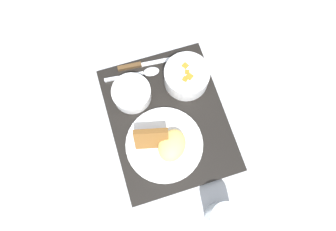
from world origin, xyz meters
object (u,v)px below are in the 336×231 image
plate_main (165,144)px  glass_water (222,217)px  knife (138,65)px  bowl_soup (132,93)px  bowl_salad (187,76)px  spoon (141,74)px

plate_main → glass_water: size_ratio=1.79×
knife → bowl_soup: bearing=-110.6°
bowl_salad → bowl_soup: bearing=-84.5°
knife → spoon: 0.03m
bowl_soup → knife: size_ratio=0.58×
glass_water → plate_main: bearing=-154.4°
glass_water → bowl_salad: bearing=-179.7°
plate_main → spoon: bearing=-173.6°
knife → plate_main: bearing=-84.1°
bowl_salad → spoon: size_ratio=0.79×
spoon → knife: bearing=96.0°
spoon → glass_water: 0.46m
plate_main → spoon: (-0.23, -0.03, -0.01)m
bowl_soup → spoon: (-0.06, 0.04, -0.02)m
knife → glass_water: 0.49m
bowl_soup → knife: bearing=159.8°
plate_main → bowl_soup: bearing=-158.9°
bowl_soup → glass_water: size_ratio=0.93×
glass_water → bowl_soup: bearing=-156.3°
knife → spoon: bearing=-84.8°
knife → glass_water: glass_water is taller
bowl_soup → spoon: size_ratio=0.68×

